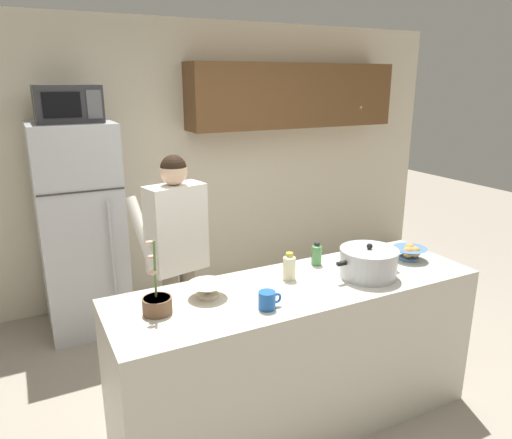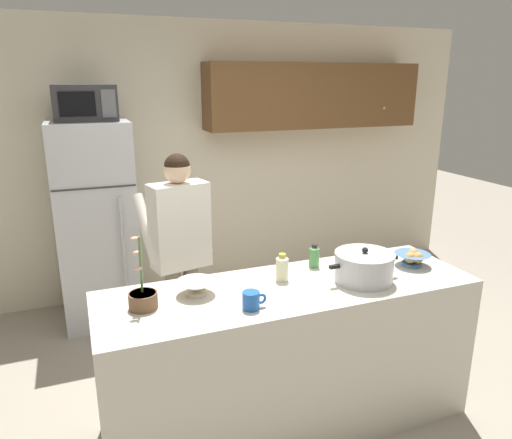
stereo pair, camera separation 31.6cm
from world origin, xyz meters
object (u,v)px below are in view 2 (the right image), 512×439
object	(u,v)px
bottle_mid_counter	(282,267)
refrigerator	(97,224)
empty_bowl	(196,287)
potted_orchid	(143,298)
microwave	(85,103)
coffee_mug	(252,300)
bread_bowl	(412,258)
person_near_pot	(180,238)
cooking_pot	(364,267)
bottle_near_edge	(314,256)

from	to	relation	value
bottle_mid_counter	refrigerator	bearing A→B (deg)	118.53
empty_bowl	potted_orchid	size ratio (longest dim) A/B	0.55
microwave	coffee_mug	xyz separation A→B (m)	(0.66, -2.01, -0.92)
microwave	potted_orchid	xyz separation A→B (m)	(0.13, -1.80, -0.91)
refrigerator	bread_bowl	world-z (taller)	refrigerator
empty_bowl	potted_orchid	distance (m)	0.30
person_near_pot	cooking_pot	xyz separation A→B (m)	(0.88, -0.99, 0.03)
microwave	person_near_pot	world-z (taller)	microwave
person_near_pot	empty_bowl	world-z (taller)	person_near_pot
cooking_pot	bottle_mid_counter	xyz separation A→B (m)	(-0.44, 0.18, -0.01)
microwave	refrigerator	bearing A→B (deg)	90.07
refrigerator	bread_bowl	distance (m)	2.59
cooking_pot	bottle_mid_counter	bearing A→B (deg)	158.06
microwave	cooking_pot	world-z (taller)	microwave
microwave	person_near_pot	xyz separation A→B (m)	(0.52, -0.92, -0.90)
microwave	cooking_pot	size ratio (longest dim) A/B	1.05
refrigerator	coffee_mug	xyz separation A→B (m)	(0.66, -2.03, 0.09)
bread_bowl	person_near_pot	bearing A→B (deg)	145.42
coffee_mug	empty_bowl	distance (m)	0.35
empty_bowl	coffee_mug	bearing A→B (deg)	-50.30
bread_bowl	empty_bowl	xyz separation A→B (m)	(-1.39, 0.08, -0.00)
empty_bowl	person_near_pot	bearing A→B (deg)	83.78
cooking_pot	empty_bowl	bearing A→B (deg)	169.89
bread_bowl	bottle_mid_counter	bearing A→B (deg)	174.41
cooking_pot	coffee_mug	bearing A→B (deg)	-172.36
empty_bowl	microwave	bearing A→B (deg)	103.93
microwave	bottle_mid_counter	distance (m)	2.16
cooking_pot	potted_orchid	size ratio (longest dim) A/B	1.16
bottle_near_edge	cooking_pot	bearing A→B (deg)	-60.38
empty_bowl	potted_orchid	bearing A→B (deg)	-168.34
bread_bowl	empty_bowl	distance (m)	1.40
microwave	empty_bowl	world-z (taller)	microwave
refrigerator	bottle_near_edge	bearing A→B (deg)	-53.07
coffee_mug	bottle_near_edge	size ratio (longest dim) A/B	0.87
bottle_near_edge	potted_orchid	xyz separation A→B (m)	(-1.09, -0.19, -0.02)
person_near_pot	bottle_mid_counter	size ratio (longest dim) A/B	9.51
bread_bowl	bottle_mid_counter	size ratio (longest dim) A/B	1.36
cooking_pot	bread_bowl	world-z (taller)	cooking_pot
bread_bowl	bottle_mid_counter	distance (m)	0.88
coffee_mug	empty_bowl	bearing A→B (deg)	129.70
bread_bowl	bottle_near_edge	xyz separation A→B (m)	(-0.60, 0.20, 0.02)
coffee_mug	bottle_mid_counter	distance (m)	0.41
coffee_mug	bottle_mid_counter	bearing A→B (deg)	43.24
cooking_pot	empty_bowl	size ratio (longest dim) A/B	2.11
empty_bowl	potted_orchid	world-z (taller)	potted_orchid
person_near_pot	coffee_mug	bearing A→B (deg)	-82.89
bottle_near_edge	potted_orchid	world-z (taller)	potted_orchid
microwave	cooking_pot	bearing A→B (deg)	-53.81
cooking_pot	bread_bowl	bearing A→B (deg)	12.43
empty_bowl	bottle_mid_counter	bearing A→B (deg)	0.75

